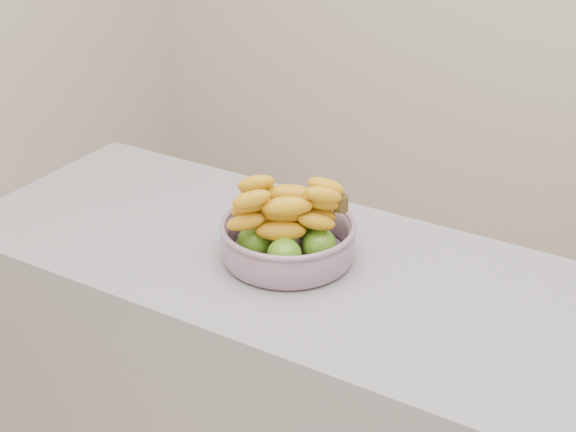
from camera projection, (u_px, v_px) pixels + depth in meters
name	position (u px, v px, depth m)	size (l,w,h in m)	color
fruit_bowl	(288.00, 234.00, 1.68)	(0.29, 0.29, 0.17)	#959FB3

